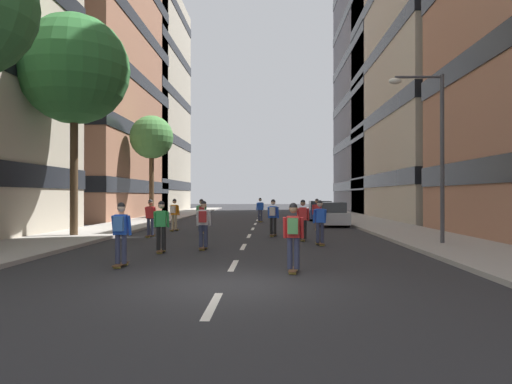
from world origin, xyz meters
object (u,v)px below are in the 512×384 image
(streetlamp_right, at_px, (433,139))
(skater_8, at_px, (150,216))
(street_tree_near, at_px, (152,138))
(skater_1, at_px, (293,233))
(parked_car_near, at_px, (332,215))
(parked_car_mid, at_px, (320,211))
(skater_0, at_px, (320,220))
(skater_3, at_px, (317,213))
(street_tree_mid, at_px, (74,70))
(skater_9, at_px, (303,218))
(skater_6, at_px, (201,214))
(skater_10, at_px, (273,215))
(skater_2, at_px, (260,209))
(skater_5, at_px, (174,213))
(skater_4, at_px, (161,224))
(skater_11, at_px, (203,222))
(skater_7, at_px, (121,230))

(streetlamp_right, distance_m, skater_8, 12.89)
(street_tree_near, bearing_deg, skater_1, -68.65)
(parked_car_near, relative_size, parked_car_mid, 1.00)
(skater_0, relative_size, skater_3, 1.00)
(street_tree_mid, xyz_separation_m, skater_9, (10.48, -1.10, -6.79))
(street_tree_near, xyz_separation_m, skater_8, (3.42, -14.28, -5.35))
(skater_6, bearing_deg, skater_10, -26.65)
(skater_3, height_order, skater_6, same)
(skater_0, xyz_separation_m, skater_2, (-2.71, 16.60, 0.00))
(parked_car_near, xyz_separation_m, skater_5, (-9.19, -4.56, 0.32))
(street_tree_near, bearing_deg, streetlamp_right, -49.76)
(skater_6, bearing_deg, skater_4, -91.06)
(skater_1, bearing_deg, skater_0, 78.76)
(street_tree_near, distance_m, skater_8, 15.63)
(skater_2, height_order, skater_11, same)
(streetlamp_right, bearing_deg, skater_10, 144.22)
(skater_4, distance_m, skater_10, 7.84)
(skater_2, relative_size, skater_10, 1.00)
(skater_1, bearing_deg, parked_car_near, 80.07)
(skater_2, distance_m, skater_5, 10.19)
(skater_0, distance_m, skater_3, 8.55)
(parked_car_mid, bearing_deg, street_tree_near, -172.46)
(skater_4, relative_size, skater_6, 1.00)
(street_tree_near, xyz_separation_m, skater_1, (9.65, -24.69, -5.32))
(skater_9, bearing_deg, parked_car_mid, 81.96)
(parked_car_mid, relative_size, street_tree_near, 0.56)
(street_tree_near, xyz_separation_m, skater_4, (5.33, -20.52, -5.35))
(skater_3, height_order, skater_11, same)
(parked_car_near, bearing_deg, skater_1, -99.93)
(skater_1, distance_m, skater_7, 4.76)
(skater_1, distance_m, skater_5, 15.53)
(skater_9, xyz_separation_m, skater_10, (-1.28, 2.22, 0.03))
(skater_9, bearing_deg, skater_10, 120.04)
(skater_1, relative_size, skater_3, 1.00)
(skater_1, height_order, skater_10, same)
(parked_car_near, relative_size, skater_7, 2.47)
(skater_4, distance_m, skater_6, 8.68)
(streetlamp_right, relative_size, skater_6, 3.65)
(streetlamp_right, height_order, skater_11, streetlamp_right)
(skater_9, distance_m, skater_11, 5.26)
(skater_10, bearing_deg, streetlamp_right, -35.78)
(street_tree_mid, xyz_separation_m, skater_11, (6.64, -4.70, -6.76))
(parked_car_mid, relative_size, skater_11, 2.47)
(parked_car_mid, height_order, skater_6, skater_6)
(skater_7, bearing_deg, parked_car_mid, 72.62)
(parked_car_mid, distance_m, skater_10, 15.87)
(skater_1, height_order, skater_6, same)
(skater_5, distance_m, skater_7, 13.60)
(street_tree_near, bearing_deg, skater_7, -78.25)
(skater_11, bearing_deg, street_tree_near, 108.80)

